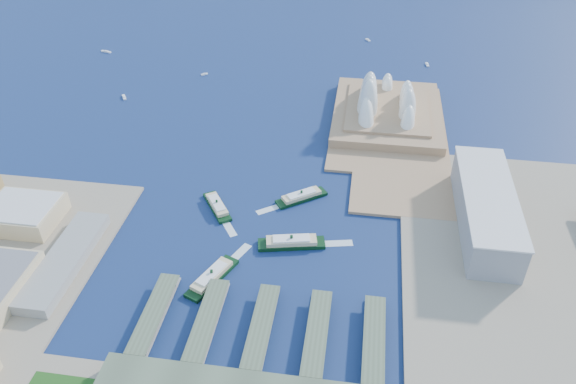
% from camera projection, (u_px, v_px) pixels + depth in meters
% --- Properties ---
extents(ground, '(3000.00, 3000.00, 0.00)m').
position_uv_depth(ground, '(262.00, 263.00, 486.43)').
color(ground, '#10204F').
rests_on(ground, ground).
extents(east_land, '(240.00, 500.00, 3.00)m').
position_uv_depth(east_land, '(566.00, 340.00, 416.69)').
color(east_land, gray).
rests_on(east_land, ground).
extents(peninsula, '(135.00, 220.00, 3.00)m').
position_uv_depth(peninsula, '(388.00, 125.00, 681.02)').
color(peninsula, '#9F7A57').
rests_on(peninsula, ground).
extents(opera_house, '(134.00, 180.00, 58.00)m').
position_uv_depth(opera_house, '(389.00, 95.00, 679.48)').
color(opera_house, white).
rests_on(opera_house, peninsula).
extents(toaster_building, '(45.00, 155.00, 35.00)m').
position_uv_depth(toaster_building, '(486.00, 209.00, 515.14)').
color(toaster_building, gray).
rests_on(toaster_building, east_land).
extents(ferry_wharves, '(184.00, 90.00, 9.30)m').
position_uv_depth(ferry_wharves, '(261.00, 328.00, 421.92)').
color(ferry_wharves, '#4D5B45').
rests_on(ferry_wharves, ground).
extents(ferry_a, '(38.66, 49.46, 9.59)m').
position_uv_depth(ferry_a, '(217.00, 204.00, 546.94)').
color(ferry_a, black).
rests_on(ferry_a, ground).
extents(ferry_b, '(51.05, 42.44, 10.08)m').
position_uv_depth(ferry_b, '(301.00, 195.00, 558.91)').
color(ferry_b, black).
rests_on(ferry_b, ground).
extents(ferry_c, '(35.82, 57.55, 10.69)m').
position_uv_depth(ferry_c, '(212.00, 275.00, 466.89)').
color(ferry_c, black).
rests_on(ferry_c, ground).
extents(ferry_d, '(61.99, 27.55, 11.37)m').
position_uv_depth(ferry_d, '(291.00, 240.00, 501.84)').
color(ferry_d, black).
rests_on(ferry_d, ground).
extents(boat_a, '(10.81, 14.73, 2.88)m').
position_uv_depth(boat_a, '(124.00, 97.00, 743.62)').
color(boat_a, white).
rests_on(boat_a, ground).
extents(boat_b, '(9.68, 8.60, 2.61)m').
position_uv_depth(boat_b, '(204.00, 74.00, 803.41)').
color(boat_b, white).
rests_on(boat_b, ground).
extents(boat_c, '(5.38, 13.60, 2.98)m').
position_uv_depth(boat_c, '(427.00, 64.00, 831.04)').
color(boat_c, white).
rests_on(boat_c, ground).
extents(boat_d, '(17.28, 7.82, 2.85)m').
position_uv_depth(boat_d, '(106.00, 51.00, 872.12)').
color(boat_d, white).
rests_on(boat_d, ground).
extents(boat_e, '(9.15, 11.54, 2.79)m').
position_uv_depth(boat_e, '(368.00, 40.00, 912.22)').
color(boat_e, white).
rests_on(boat_e, ground).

